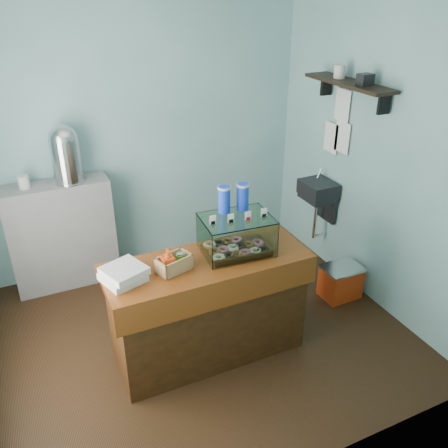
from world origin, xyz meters
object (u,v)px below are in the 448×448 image
counter (208,307)px  display_case (235,232)px  red_cooler (340,281)px  coffee_urn (65,153)px

counter → display_case: bearing=12.9°
display_case → counter: bearing=-162.4°
counter → display_case: size_ratio=2.81×
display_case → red_cooler: (1.22, 0.12, -0.89)m
red_cooler → coffee_urn: bearing=147.5°
display_case → red_cooler: bearing=10.3°
counter → red_cooler: (1.49, 0.18, -0.29)m
display_case → red_cooler: 1.52m
display_case → red_cooler: size_ratio=1.50×
counter → red_cooler: size_ratio=4.20×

